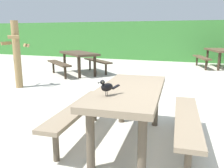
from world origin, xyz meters
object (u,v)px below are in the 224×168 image
object	(u,v)px
picnic_table_mid_right	(220,54)
bird_grackle	(106,87)
picnic_table_foreground	(130,102)
picnic_table_far_centre	(79,58)

from	to	relation	value
picnic_table_mid_right	bird_grackle	bearing A→B (deg)	-101.05
picnic_table_foreground	picnic_table_mid_right	size ratio (longest dim) A/B	0.88
picnic_table_foreground	bird_grackle	size ratio (longest dim) A/B	7.20
picnic_table_foreground	picnic_table_far_centre	bearing A→B (deg)	125.63
picnic_table_far_centre	picnic_table_mid_right	bearing A→B (deg)	35.35
picnic_table_foreground	picnic_table_mid_right	bearing A→B (deg)	79.24
bird_grackle	picnic_table_far_centre	bearing A→B (deg)	121.89
bird_grackle	picnic_table_mid_right	xyz separation A→B (m)	(1.57, 8.02, -0.29)
picnic_table_foreground	picnic_table_far_centre	distance (m)	5.34
bird_grackle	picnic_table_mid_right	size ratio (longest dim) A/B	0.12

